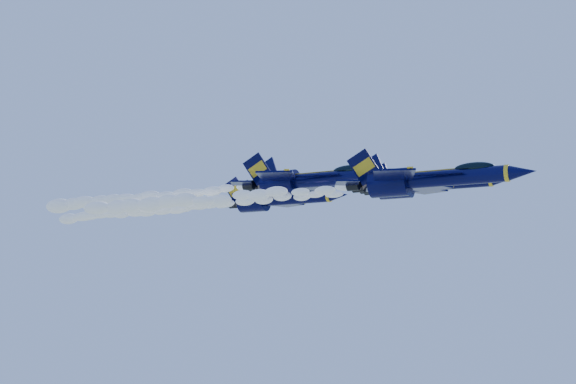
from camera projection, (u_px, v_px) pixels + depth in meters
The scene contains 8 objects.
jet_lead at pixel (426, 179), 64.05m from camera, with size 16.74×13.73×6.22m.
smoke_trail_jet_lead at pixel (207, 200), 75.03m from camera, with size 32.67×1.73×1.56m, color white.
jet_second at pixel (425, 184), 72.75m from camera, with size 15.55×12.76×5.78m.
smoke_trail_jet_second at pixel (233, 202), 83.48m from camera, with size 32.67×1.61×1.45m, color white.
jet_third at pixel (310, 180), 82.47m from camera, with size 19.22×15.77×7.14m.
smoke_trail_jet_third at pixel (141, 197), 93.93m from camera, with size 32.67×1.99×1.79m, color white.
jet_fourth at pixel (277, 199), 100.48m from camera, with size 18.91×15.51×7.03m.
smoke_trail_jet_fourth at pixel (140, 212), 111.89m from camera, with size 32.67×1.96×1.76m, color white.
Camera 1 is at (33.06, -71.41, 141.08)m, focal length 45.00 mm.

